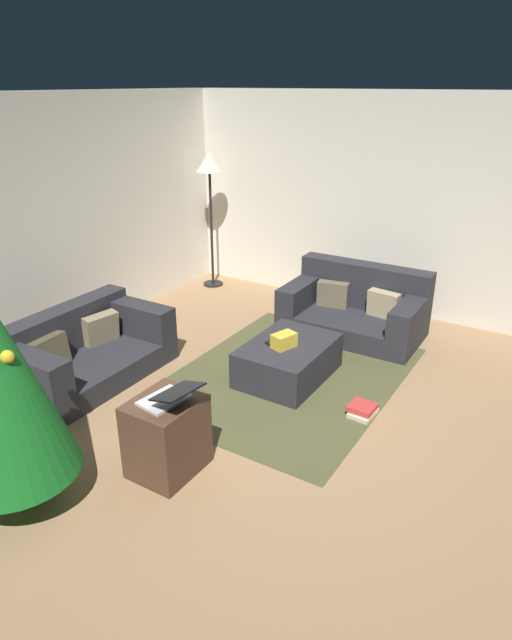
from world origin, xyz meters
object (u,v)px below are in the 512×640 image
at_px(book_stack, 362,410).
at_px(couch_right, 356,308).
at_px(couch_left, 82,351).
at_px(gift_box, 284,340).
at_px(ottoman, 288,360).
at_px(corner_lamp, 210,174).
at_px(laptop, 169,397).
at_px(tv_remote, 272,345).
at_px(side_table, 167,436).

bearing_deg(book_stack, couch_right, 24.70).
relative_size(couch_left, gift_box, 7.05).
bearing_deg(ottoman, book_stack, -105.75).
height_order(ottoman, corner_lamp, corner_lamp).
relative_size(gift_box, laptop, 0.52).
bearing_deg(book_stack, corner_lamp, 56.52).
bearing_deg(gift_box, couch_right, -5.46).
bearing_deg(tv_remote, side_table, -155.24).
bearing_deg(book_stack, laptop, 148.58).
relative_size(ottoman, gift_box, 4.40).
distance_m(couch_right, ottoman, 1.37).
bearing_deg(gift_box, corner_lamp, 49.47).
height_order(tv_remote, side_table, side_table).
xyz_separation_m(ottoman, tv_remote, (-0.13, 0.11, 0.19)).
bearing_deg(ottoman, laptop, 179.35).
relative_size(ottoman, book_stack, 3.79).
distance_m(gift_box, book_stack, 0.97).
relative_size(gift_box, corner_lamp, 0.12).
distance_m(gift_box, tv_remote, 0.13).
bearing_deg(tv_remote, corner_lamp, 71.00).
bearing_deg(ottoman, couch_right, -5.82).
bearing_deg(couch_left, laptop, 67.70).
relative_size(couch_left, ottoman, 1.61).
xyz_separation_m(book_stack, corner_lamp, (2.04, 3.09, 1.52)).
height_order(couch_left, gift_box, couch_left).
bearing_deg(laptop, couch_left, 68.29).
xyz_separation_m(couch_right, gift_box, (-1.46, 0.14, 0.15)).
distance_m(couch_left, book_stack, 2.73).
height_order(couch_right, ottoman, couch_right).
bearing_deg(book_stack, ottoman, 74.25).
bearing_deg(side_table, gift_box, -2.70).
xyz_separation_m(couch_left, laptop, (-0.68, -1.70, 0.39)).
height_order(ottoman, tv_remote, tv_remote).
xyz_separation_m(couch_left, corner_lamp, (2.83, 0.48, 1.29)).
bearing_deg(laptop, side_table, 82.42).
distance_m(tv_remote, book_stack, 1.05).
bearing_deg(couch_left, book_stack, 106.35).
bearing_deg(couch_right, ottoman, 83.52).
bearing_deg(laptop, couch_right, -2.94).
distance_m(couch_right, corner_lamp, 2.70).
bearing_deg(couch_left, ottoman, 120.54).
xyz_separation_m(ottoman, gift_box, (-0.09, 0.00, 0.25)).
bearing_deg(side_table, ottoman, -2.57).
relative_size(side_table, laptop, 1.37).
relative_size(ottoman, corner_lamp, 0.55).
xyz_separation_m(couch_right, side_table, (-3.07, 0.22, 0.01)).
bearing_deg(side_table, laptop, -97.58).
xyz_separation_m(tv_remote, corner_lamp, (1.92, 2.10, 1.19)).
bearing_deg(side_table, book_stack, -33.15).
xyz_separation_m(laptop, book_stack, (1.47, -0.90, -0.61)).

